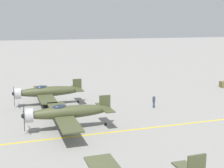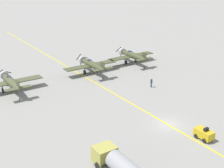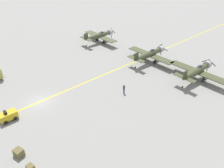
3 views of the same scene
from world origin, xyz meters
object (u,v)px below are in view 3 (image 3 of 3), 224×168
object	(u,v)px
airplane_far_left	(99,36)
supply_crate_outboard	(19,153)
ground_crew_walking	(124,89)
airplane_far_center	(149,54)
supply_crate_mid_lane	(30,168)
airplane_far_right	(197,71)
tow_tractor	(8,116)

from	to	relation	value
airplane_far_left	supply_crate_outboard	distance (m)	40.67
ground_crew_walking	supply_crate_outboard	xyz separation A→B (m)	(1.29, -19.91, -0.49)
airplane_far_center	airplane_far_left	bearing A→B (deg)	-163.75
ground_crew_walking	supply_crate_mid_lane	size ratio (longest dim) A/B	2.02
airplane_far_center	ground_crew_walking	world-z (taller)	airplane_far_center
airplane_far_right	airplane_far_center	world-z (taller)	same
airplane_far_right	tow_tractor	size ratio (longest dim) A/B	4.62
airplane_far_right	airplane_far_left	size ratio (longest dim) A/B	1.00
airplane_far_left	airplane_far_center	xyz separation A→B (m)	(17.54, 0.64, 0.00)
ground_crew_walking	airplane_far_right	bearing A→B (deg)	66.57
airplane_far_center	supply_crate_mid_lane	size ratio (longest dim) A/B	13.39
airplane_far_right	tow_tractor	bearing A→B (deg)	-122.79
airplane_far_right	supply_crate_outboard	xyz separation A→B (m)	(-4.84, -34.05, -1.52)
airplane_far_right	ground_crew_walking	xyz separation A→B (m)	(-6.13, -14.14, -1.03)
supply_crate_mid_lane	supply_crate_outboard	world-z (taller)	supply_crate_outboard
airplane_far_right	airplane_far_center	xyz separation A→B (m)	(-11.50, -0.76, 0.00)
tow_tractor	ground_crew_walking	xyz separation A→B (m)	(6.50, 18.38, 0.20)
airplane_far_left	supply_crate_mid_lane	size ratio (longest dim) A/B	13.39
airplane_far_right	supply_crate_outboard	distance (m)	34.43
supply_crate_mid_lane	airplane_far_right	bearing A→B (deg)	86.96
airplane_far_center	tow_tractor	xyz separation A→B (m)	(-1.13, -31.76, -1.22)
tow_tractor	airplane_far_center	bearing A→B (deg)	87.97
tow_tractor	supply_crate_mid_lane	bearing A→B (deg)	-7.14
ground_crew_walking	tow_tractor	bearing A→B (deg)	-109.48
ground_crew_walking	supply_crate_outboard	distance (m)	19.96
supply_crate_outboard	airplane_far_right	bearing A→B (deg)	81.90
airplane_far_left	ground_crew_walking	xyz separation A→B (m)	(22.92, -12.74, -1.03)
supply_crate_outboard	supply_crate_mid_lane	bearing A→B (deg)	3.27
airplane_far_left	tow_tractor	distance (m)	35.21
airplane_far_right	supply_crate_outboard	world-z (taller)	airplane_far_right
airplane_far_left	ground_crew_walking	world-z (taller)	airplane_far_left
tow_tractor	supply_crate_mid_lane	size ratio (longest dim) A/B	2.90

